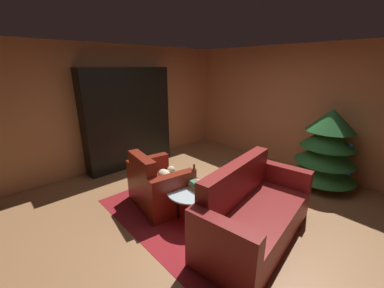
{
  "coord_description": "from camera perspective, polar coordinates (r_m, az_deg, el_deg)",
  "views": [
    {
      "loc": [
        2.17,
        -2.39,
        2.16
      ],
      "look_at": [
        -0.46,
        0.02,
        0.98
      ],
      "focal_mm": 22.13,
      "sensor_mm": 36.0,
      "label": 1
    }
  ],
  "objects": [
    {
      "name": "wall_left",
      "position": [
        5.52,
        -16.57,
        8.55
      ],
      "size": [
        0.06,
        5.44,
        2.6
      ],
      "primitive_type": "cube",
      "color": "#CD8350",
      "rests_on": "ground"
    },
    {
      "name": "wall_back",
      "position": [
        5.59,
        24.25,
        7.82
      ],
      "size": [
        5.52,
        0.06,
        2.6
      ],
      "primitive_type": "cube",
      "color": "#CD8350",
      "rests_on": "ground"
    },
    {
      "name": "ground_plane",
      "position": [
        3.88,
        4.5,
        -15.6
      ],
      "size": [
        6.49,
        6.49,
        0.0
      ],
      "primitive_type": "plane",
      "color": "#A06E45"
    },
    {
      "name": "couch_red",
      "position": [
        3.3,
        14.49,
        -15.99
      ],
      "size": [
        1.09,
        1.98,
        0.98
      ],
      "color": "maroon",
      "rests_on": "ground"
    },
    {
      "name": "bookshelf_unit",
      "position": [
        5.38,
        -14.16,
        6.25
      ],
      "size": [
        0.36,
        1.93,
        2.14
      ],
      "color": "black",
      "rests_on": "ground"
    },
    {
      "name": "coffee_table",
      "position": [
        3.49,
        0.06,
        -11.61
      ],
      "size": [
        0.75,
        0.75,
        0.46
      ],
      "color": "black",
      "rests_on": "ground"
    },
    {
      "name": "area_rug",
      "position": [
        3.81,
        -0.28,
        -16.23
      ],
      "size": [
        2.63,
        1.84,
        0.01
      ],
      "primitive_type": "cube",
      "color": "maroon",
      "rests_on": "ground"
    },
    {
      "name": "armchair_red",
      "position": [
        3.89,
        -8.15,
        -10.11
      ],
      "size": [
        1.08,
        0.86,
        0.9
      ],
      "color": "maroon",
      "rests_on": "ground"
    },
    {
      "name": "bottle_on_table",
      "position": [
        3.59,
        0.5,
        -7.7
      ],
      "size": [
        0.08,
        0.08,
        0.32
      ],
      "color": "#582E17",
      "rests_on": "coffee_table"
    },
    {
      "name": "decorated_tree",
      "position": [
        4.94,
        29.68,
        -0.96
      ],
      "size": [
        1.14,
        1.14,
        1.46
      ],
      "color": "brown",
      "rests_on": "ground"
    },
    {
      "name": "book_stack_on_table",
      "position": [
        3.46,
        0.92,
        -10.07
      ],
      "size": [
        0.23,
        0.16,
        0.12
      ],
      "color": "#CFC945",
      "rests_on": "coffee_table"
    }
  ]
}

